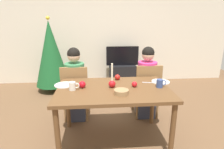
# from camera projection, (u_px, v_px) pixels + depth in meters

# --- Properties ---
(ground_plane) EXTENTS (7.68, 7.68, 0.00)m
(ground_plane) POSITION_uv_depth(u_px,v_px,m) (113.00, 140.00, 2.55)
(ground_plane) COLOR brown
(back_wall) EXTENTS (6.40, 0.10, 2.60)m
(back_wall) POSITION_uv_depth(u_px,v_px,m) (104.00, 30.00, 4.67)
(back_wall) COLOR beige
(back_wall) RESTS_ON ground
(dining_table) EXTENTS (1.40, 0.90, 0.75)m
(dining_table) POSITION_uv_depth(u_px,v_px,m) (113.00, 94.00, 2.36)
(dining_table) COLOR brown
(dining_table) RESTS_ON ground
(chair_left) EXTENTS (0.40, 0.40, 0.90)m
(chair_left) POSITION_uv_depth(u_px,v_px,m) (75.00, 90.00, 2.94)
(chair_left) COLOR olive
(chair_left) RESTS_ON ground
(chair_right) EXTENTS (0.40, 0.40, 0.90)m
(chair_right) POSITION_uv_depth(u_px,v_px,m) (147.00, 88.00, 3.04)
(chair_right) COLOR olive
(chair_right) RESTS_ON ground
(person_left_child) EXTENTS (0.30, 0.30, 1.17)m
(person_left_child) POSITION_uv_depth(u_px,v_px,m) (75.00, 86.00, 2.96)
(person_left_child) COLOR #33384C
(person_left_child) RESTS_ON ground
(person_right_child) EXTENTS (0.30, 0.30, 1.17)m
(person_right_child) POSITION_uv_depth(u_px,v_px,m) (146.00, 84.00, 3.05)
(person_right_child) COLOR #33384C
(person_right_child) RESTS_ON ground
(tv_stand) EXTENTS (0.64, 0.40, 0.48)m
(tv_stand) POSITION_uv_depth(u_px,v_px,m) (122.00, 74.00, 4.72)
(tv_stand) COLOR black
(tv_stand) RESTS_ON ground
(tv) EXTENTS (0.79, 0.05, 0.46)m
(tv) POSITION_uv_depth(u_px,v_px,m) (122.00, 56.00, 4.58)
(tv) COLOR black
(tv) RESTS_ON tv_stand
(christmas_tree) EXTENTS (0.74, 0.74, 1.64)m
(christmas_tree) POSITION_uv_depth(u_px,v_px,m) (51.00, 54.00, 4.11)
(christmas_tree) COLOR brown
(christmas_tree) RESTS_ON ground
(candle_centerpiece) EXTENTS (0.09, 0.09, 0.31)m
(candle_centerpiece) POSITION_uv_depth(u_px,v_px,m) (112.00, 82.00, 2.36)
(candle_centerpiece) COLOR red
(candle_centerpiece) RESTS_ON dining_table
(plate_left) EXTENTS (0.25, 0.25, 0.01)m
(plate_left) POSITION_uv_depth(u_px,v_px,m) (64.00, 85.00, 2.44)
(plate_left) COLOR white
(plate_left) RESTS_ON dining_table
(plate_right) EXTENTS (0.24, 0.24, 0.01)m
(plate_right) POSITION_uv_depth(u_px,v_px,m) (161.00, 82.00, 2.57)
(plate_right) COLOR white
(plate_right) RESTS_ON dining_table
(mug_left) EXTENTS (0.13, 0.08, 0.10)m
(mug_left) POSITION_uv_depth(u_px,v_px,m) (73.00, 86.00, 2.27)
(mug_left) COLOR silver
(mug_left) RESTS_ON dining_table
(mug_right) EXTENTS (0.13, 0.08, 0.10)m
(mug_right) POSITION_uv_depth(u_px,v_px,m) (160.00, 83.00, 2.36)
(mug_right) COLOR #33477F
(mug_right) RESTS_ON dining_table
(fork_left) EXTENTS (0.18, 0.06, 0.01)m
(fork_left) POSITION_uv_depth(u_px,v_px,m) (78.00, 84.00, 2.48)
(fork_left) COLOR silver
(fork_left) RESTS_ON dining_table
(fork_right) EXTENTS (0.18, 0.05, 0.01)m
(fork_right) POSITION_uv_depth(u_px,v_px,m) (149.00, 83.00, 2.54)
(fork_right) COLOR silver
(fork_right) RESTS_ON dining_table
(bowl_walnuts) EXTENTS (0.17, 0.17, 0.05)m
(bowl_walnuts) POSITION_uv_depth(u_px,v_px,m) (121.00, 92.00, 2.16)
(bowl_walnuts) COLOR #99754C
(bowl_walnuts) RESTS_ON dining_table
(apple_near_candle) EXTENTS (0.07, 0.07, 0.07)m
(apple_near_candle) POSITION_uv_depth(u_px,v_px,m) (134.00, 84.00, 2.38)
(apple_near_candle) COLOR red
(apple_near_candle) RESTS_ON dining_table
(apple_by_left_plate) EXTENTS (0.08, 0.08, 0.08)m
(apple_by_left_plate) POSITION_uv_depth(u_px,v_px,m) (117.00, 77.00, 2.65)
(apple_by_left_plate) COLOR #B31B16
(apple_by_left_plate) RESTS_ON dining_table
(apple_by_right_mug) EXTENTS (0.09, 0.09, 0.09)m
(apple_by_right_mug) POSITION_uv_depth(u_px,v_px,m) (82.00, 85.00, 2.34)
(apple_by_right_mug) COLOR red
(apple_by_right_mug) RESTS_ON dining_table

